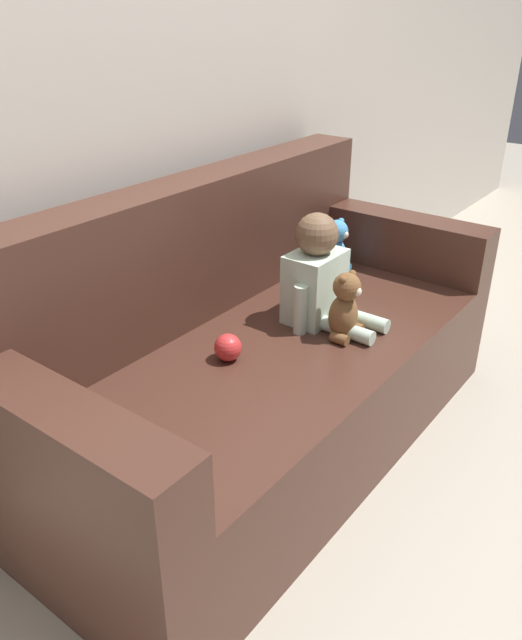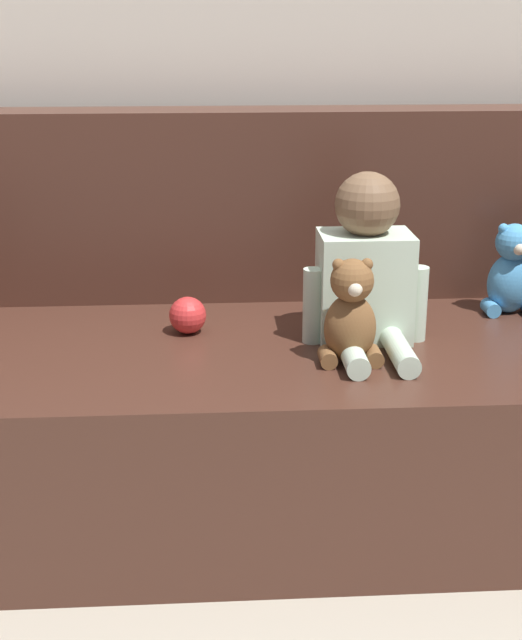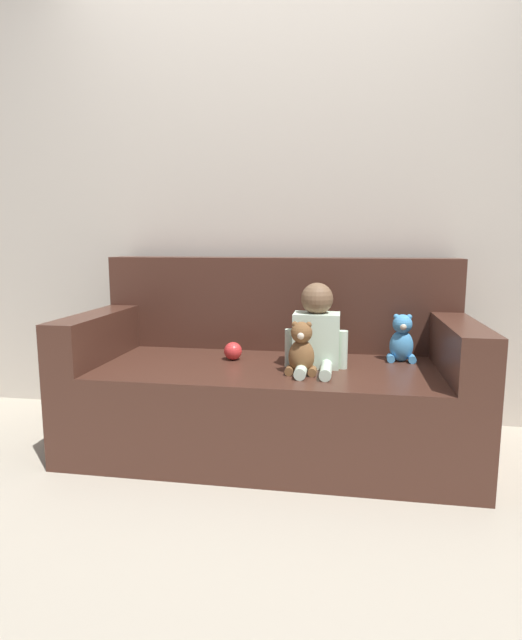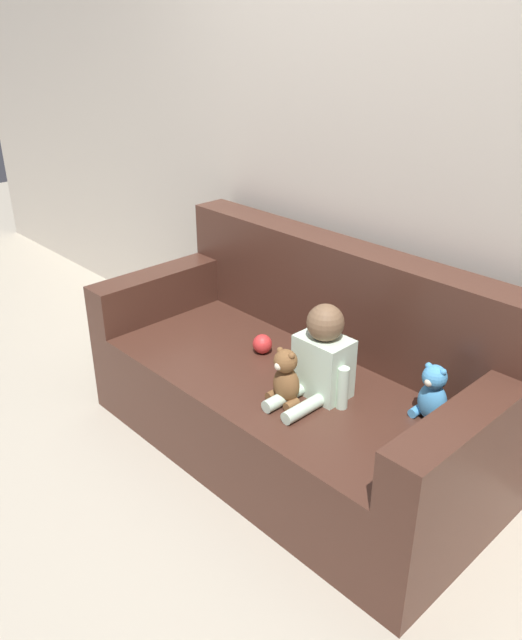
# 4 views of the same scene
# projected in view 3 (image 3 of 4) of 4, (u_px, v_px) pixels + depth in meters

# --- Properties ---
(ground_plane) EXTENTS (12.00, 12.00, 0.00)m
(ground_plane) POSITION_uv_depth(u_px,v_px,m) (270.00, 447.00, 2.47)
(ground_plane) COLOR #B7AD99
(wall_back) EXTENTS (8.00, 0.05, 2.60)m
(wall_back) POSITION_uv_depth(u_px,v_px,m) (284.00, 188.00, 2.77)
(wall_back) COLOR beige
(wall_back) RESTS_ON ground_plane
(couch) EXTENTS (1.87, 0.87, 0.92)m
(couch) POSITION_uv_depth(u_px,v_px,m) (272.00, 381.00, 2.48)
(couch) COLOR #47281E
(couch) RESTS_ON ground_plane
(person_baby) EXTENTS (0.29, 0.34, 0.39)m
(person_baby) POSITION_uv_depth(u_px,v_px,m) (316.00, 332.00, 2.30)
(person_baby) COLOR silver
(person_baby) RESTS_ON couch
(teddy_bear_brown) EXTENTS (0.14, 0.11, 0.24)m
(teddy_bear_brown) POSITION_uv_depth(u_px,v_px,m) (301.00, 350.00, 2.18)
(teddy_bear_brown) COLOR brown
(teddy_bear_brown) RESTS_ON couch
(plush_toy_side) EXTENTS (0.14, 0.11, 0.23)m
(plush_toy_side) POSITION_uv_depth(u_px,v_px,m) (402.00, 339.00, 2.41)
(plush_toy_side) COLOR #4C9EDB
(plush_toy_side) RESTS_ON couch
(toy_ball) EXTENTS (0.09, 0.09, 0.09)m
(toy_ball) POSITION_uv_depth(u_px,v_px,m) (233.00, 351.00, 2.45)
(toy_ball) COLOR red
(toy_ball) RESTS_ON couch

